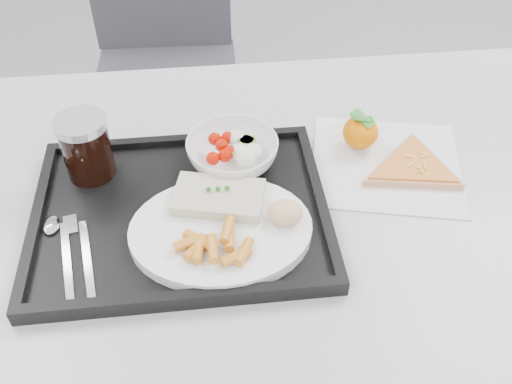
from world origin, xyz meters
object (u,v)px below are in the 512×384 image
table (264,221)px  cola_glass (86,146)px  tray (181,213)px  tangerine (360,132)px  pizza_slice (413,167)px  chair (164,43)px  dinner_plate (221,231)px  salad_bowl (233,152)px

table → cola_glass: bearing=166.9°
tray → tangerine: bearing=23.4°
table → pizza_slice: pizza_slice is taller
chair → dinner_plate: 1.03m
chair → pizza_slice: (0.45, -0.87, 0.22)m
tray → pizza_slice: tray is taller
tray → cola_glass: cola_glass is taller
chair → cola_glass: bearing=-95.9°
table → dinner_plate: bearing=-128.1°
cola_glass → pizza_slice: cola_glass is taller
table → pizza_slice: 0.27m
tray → cola_glass: size_ratio=4.17×
tray → tangerine: size_ratio=5.98×
salad_bowl → cola_glass: 0.23m
cola_glass → dinner_plate: bearing=-38.6°
table → tray: (-0.13, -0.04, 0.08)m
salad_bowl → table: bearing=-53.9°
salad_bowl → cola_glass: bearing=179.3°
salad_bowl → tangerine: (0.23, 0.03, -0.00)m
table → tangerine: tangerine is taller
tray → pizza_slice: 0.40m
tray → dinner_plate: dinner_plate is taller
tray → cola_glass: (-0.14, 0.10, 0.06)m
table → tangerine: 0.23m
dinner_plate → salad_bowl: salad_bowl is taller
chair → cola_glass: (-0.09, -0.83, 0.28)m
cola_glass → tangerine: cola_glass is taller
pizza_slice → table: bearing=-174.7°
dinner_plate → tangerine: tangerine is taller
table → salad_bowl: (-0.05, 0.06, 0.11)m
tray → salad_bowl: 0.14m
chair → salad_bowl: chair is taller
tray → cola_glass: 0.19m
chair → tray: chair is taller
table → dinner_plate: 0.15m
tray → table: bearing=16.4°
table → cola_glass: (-0.28, 0.06, 0.14)m
dinner_plate → cola_glass: (-0.20, 0.16, 0.05)m
tangerine → pizza_slice: bearing=-44.0°
table → tangerine: bearing=28.2°
pizza_slice → cola_glass: bearing=175.6°
table → chair: chair is taller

